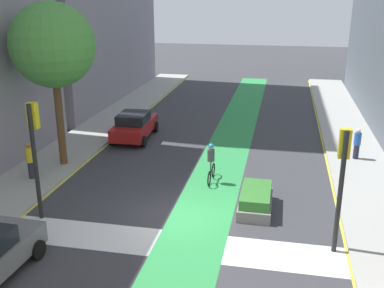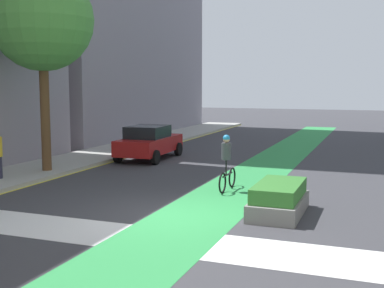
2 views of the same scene
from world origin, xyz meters
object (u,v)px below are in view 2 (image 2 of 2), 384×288
Objects in this scene: car_red_left_far at (149,142)px; street_tree_near at (42,20)px; median_planter at (279,199)px; cyclist_in_lane at (227,162)px.

car_red_left_far is 0.55× the size of street_tree_near.
median_planter is (9.62, -2.89, -5.47)m from street_tree_near.
median_planter is (7.58, -7.85, -0.40)m from car_red_left_far.
cyclist_in_lane is at bearing -45.33° from car_red_left_far.
median_planter is at bearing -45.98° from car_red_left_far.
street_tree_near is 3.00× the size of median_planter.
car_red_left_far is 7.38m from street_tree_near.
cyclist_in_lane is 0.72× the size of median_planter.
street_tree_near is at bearing -112.27° from car_red_left_far.
street_tree_near is (-7.45, 0.52, 4.90)m from cyclist_in_lane.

